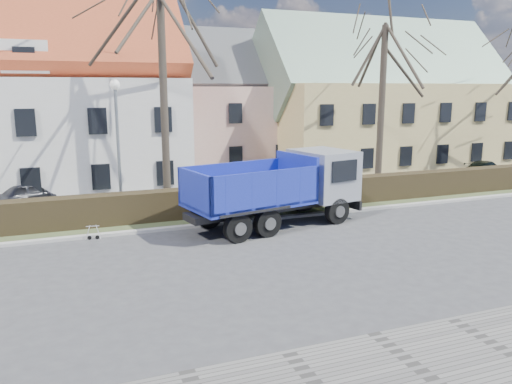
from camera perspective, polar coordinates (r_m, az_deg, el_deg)
name	(u,v)px	position (r m, az deg, el deg)	size (l,w,h in m)	color
ground	(274,257)	(17.31, 2.02, -7.40)	(120.00, 120.00, 0.00)	#3E3E40
curb_far	(232,222)	(21.42, -2.77, -3.47)	(80.00, 0.30, 0.12)	#A9A7A1
grass_strip	(221,214)	(22.90, -4.02, -2.50)	(80.00, 3.00, 0.10)	#404D2B
hedge	(222,202)	(22.57, -3.89, -1.15)	(60.00, 0.90, 1.30)	black
building_pink	(218,112)	(36.60, -4.41, 9.09)	(10.80, 8.80, 8.00)	#D3A595
building_yellow	(382,108)	(39.13, 14.25, 9.30)	(18.80, 10.80, 8.50)	tan
tree_1	(163,74)	(23.97, -10.59, 13.11)	(9.20, 9.20, 12.65)	#332C23
tree_2	(382,92)	(28.70, 14.23, 11.04)	(8.00, 8.00, 11.00)	#332C23
dump_truck	(270,190)	(20.62, 1.57, 0.25)	(7.84, 2.91, 3.13)	#16239B
streetlight	(119,151)	(22.31, -15.44, 4.59)	(0.48, 0.48, 6.12)	gray
cart_frame	(88,232)	(20.13, -18.68, -4.36)	(0.67, 0.38, 0.62)	silver
parked_car_a	(32,194)	(26.93, -24.20, -0.16)	(1.42, 3.52, 1.20)	#2E2F35
parked_car_b	(485,169)	(35.98, 24.67, 2.45)	(1.49, 3.67, 1.06)	black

